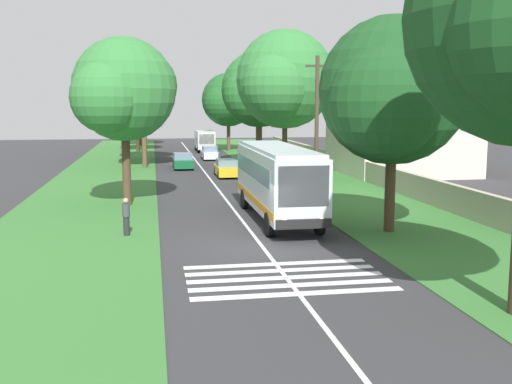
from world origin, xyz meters
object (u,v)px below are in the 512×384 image
object	(u,v)px
roadside_tree_left_3	(121,92)
pedestrian	(126,216)
trailing_minibus_0	(205,139)
trailing_car_1	(183,161)
roadside_tree_right_0	(389,95)
roadside_tree_left_2	(141,100)
trailing_car_0	(227,169)
roadside_tree_right_4	(257,92)
roadside_building	(400,128)
coach_bus	(277,178)
roadside_tree_right_1	(227,101)
roadside_tree_left_0	(141,87)
trailing_car_2	(210,153)
roadside_tree_left_1	(136,95)
utility_pole	(317,127)
roadside_tree_right_3	(282,82)
roadside_tree_left_4	(139,92)

from	to	relation	value
roadside_tree_left_3	pedestrian	xyz separation A→B (m)	(-8.50, -0.45, -5.60)
pedestrian	trailing_minibus_0	bearing A→B (deg)	-9.02
trailing_car_1	roadside_tree_right_0	size ratio (longest dim) A/B	0.44
trailing_car_1	roadside_tree_left_2	distance (m)	11.57
trailing_car_0	pedestrian	bearing A→B (deg)	161.58
roadside_tree_right_4	roadside_building	bearing A→B (deg)	-126.33
coach_bus	trailing_minibus_0	bearing A→B (deg)	-0.19
coach_bus	roadside_tree_right_0	xyz separation A→B (m)	(-4.03, -4.26, 4.14)
roadside_tree_right_0	roadside_tree_right_1	size ratio (longest dim) A/B	1.02
roadside_tree_left_0	trailing_minibus_0	bearing A→B (deg)	-21.63
trailing_car_2	roadside_tree_left_3	size ratio (longest dim) A/B	0.45
roadside_tree_left_2	pedestrian	xyz separation A→B (m)	(-37.67, 0.17, -5.32)
trailing_car_1	roadside_tree_right_0	distance (m)	31.02
trailing_minibus_0	roadside_tree_left_0	xyz separation A→B (m)	(-18.32, 7.27, 5.78)
trailing_car_2	roadside_tree_right_4	xyz separation A→B (m)	(-7.26, -3.73, 6.31)
trailing_car_0	roadside_tree_left_1	size ratio (longest dim) A/B	0.43
trailing_car_0	roadside_tree_left_1	bearing A→B (deg)	15.64
utility_pole	roadside_tree_right_0	bearing A→B (deg)	-175.49
trailing_minibus_0	roadside_tree_right_4	xyz separation A→B (m)	(-18.09, -3.41, 5.43)
roadside_tree_left_1	roadside_building	distance (m)	35.91
trailing_minibus_0	roadside_building	world-z (taller)	roadside_building
trailing_car_0	roadside_building	world-z (taller)	roadside_building
roadside_tree_right_1	roadside_building	distance (m)	29.27
roadside_tree_left_1	coach_bus	bearing A→B (deg)	-170.13
trailing_car_1	trailing_minibus_0	distance (m)	19.92
trailing_minibus_0	roadside_tree_right_4	distance (m)	19.19
roadside_tree_left_0	roadside_tree_right_3	size ratio (longest dim) A/B	0.94
trailing_car_1	roadside_tree_right_4	world-z (taller)	roadside_tree_right_4
roadside_tree_left_4	roadside_tree_right_0	size ratio (longest dim) A/B	1.10
roadside_tree_right_0	roadside_tree_right_1	xyz separation A→B (m)	(49.70, 1.25, -0.14)
roadside_tree_right_3	coach_bus	bearing A→B (deg)	167.04
roadside_building	pedestrian	bearing A→B (deg)	134.54
roadside_tree_left_1	roadside_tree_left_3	world-z (taller)	roadside_tree_left_1
trailing_car_1	trailing_car_2	distance (m)	9.34
utility_pole	pedestrian	world-z (taller)	utility_pole
roadside_tree_left_4	utility_pole	bearing A→B (deg)	-167.46
roadside_tree_right_4	roadside_tree_left_1	bearing A→B (deg)	30.73
trailing_minibus_0	roadside_tree_right_1	xyz separation A→B (m)	(0.63, -2.86, 4.60)
utility_pole	pedestrian	bearing A→B (deg)	126.63
roadside_tree_left_0	roadside_tree_right_0	world-z (taller)	roadside_tree_left_0
roadside_tree_left_2	coach_bus	bearing A→B (deg)	-168.24
roadside_tree_left_2	roadside_tree_right_1	bearing A→B (deg)	-43.66
coach_bus	roadside_tree_right_0	world-z (taller)	roadside_tree_right_0
roadside_building	pedestrian	distance (m)	30.98
roadside_tree_right_1	trailing_car_2	bearing A→B (deg)	164.48
trailing_car_0	roadside_tree_left_4	world-z (taller)	roadside_tree_left_4
trailing_car_1	roadside_tree_left_2	size ratio (longest dim) A/B	0.45
coach_bus	roadside_tree_right_1	bearing A→B (deg)	-3.77
coach_bus	roadside_tree_left_1	xyz separation A→B (m)	(46.56, 8.10, 4.82)
roadside_tree_left_2	utility_pole	xyz separation A→B (m)	(-29.53, -10.78, -1.72)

